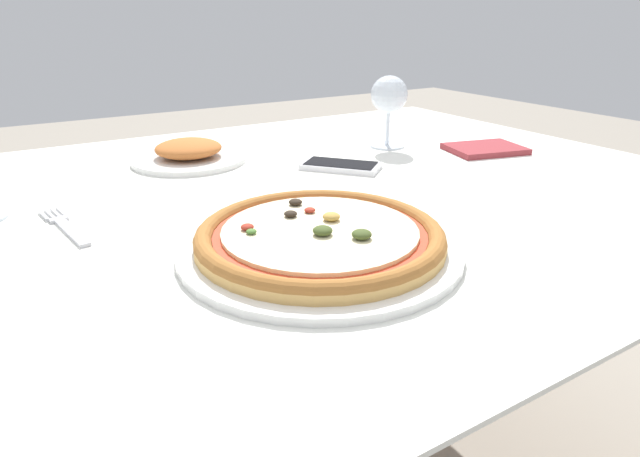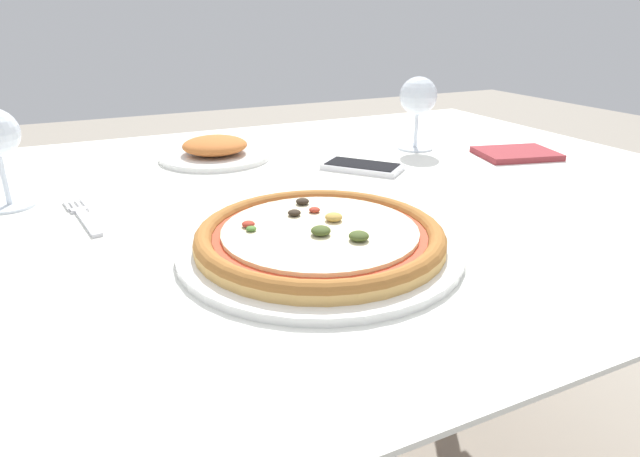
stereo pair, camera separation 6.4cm
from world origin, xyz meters
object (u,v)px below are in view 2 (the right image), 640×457
at_px(fork, 83,215).
at_px(wine_glass_far_left, 418,98).
at_px(dining_table, 309,232).
at_px(pizza_plate, 320,238).
at_px(side_plate, 215,150).
at_px(cell_phone, 362,167).

height_order(fork, wine_glass_far_left, wine_glass_far_left).
height_order(dining_table, pizza_plate, pizza_plate).
distance_m(dining_table, fork, 0.35).
distance_m(wine_glass_far_left, side_plate, 0.43).
xyz_separation_m(dining_table, fork, (-0.34, 0.02, 0.08)).
xyz_separation_m(wine_glass_far_left, cell_phone, (-0.18, -0.09, -0.10)).
distance_m(wine_glass_far_left, cell_phone, 0.23).
bearing_deg(dining_table, pizza_plate, -111.08).
distance_m(dining_table, side_plate, 0.29).
distance_m(pizza_plate, cell_phone, 0.37).
relative_size(dining_table, wine_glass_far_left, 9.56).
bearing_deg(wine_glass_far_left, dining_table, -153.11).
bearing_deg(cell_phone, fork, -174.64).
bearing_deg(side_plate, pizza_plate, -90.23).
height_order(dining_table, fork, fork).
distance_m(pizza_plate, side_plate, 0.49).
bearing_deg(pizza_plate, cell_phone, 52.50).
distance_m(fork, side_plate, 0.35).
relative_size(fork, side_plate, 0.77).
bearing_deg(pizza_plate, dining_table, 68.92).
height_order(pizza_plate, cell_phone, pizza_plate).
height_order(fork, cell_phone, cell_phone).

